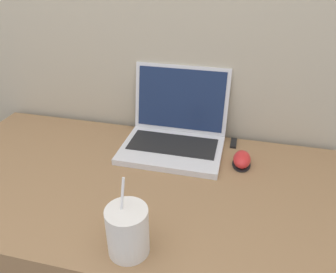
{
  "coord_description": "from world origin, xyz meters",
  "views": [
    {
      "loc": [
        0.29,
        -0.39,
        1.35
      ],
      "look_at": [
        0.08,
        0.44,
        0.86
      ],
      "focal_mm": 35.0,
      "sensor_mm": 36.0,
      "label": 1
    }
  ],
  "objects_px": {
    "drink_cup": "(128,230)",
    "computer_mouse": "(242,160)",
    "laptop": "(175,130)",
    "usb_stick": "(234,143)"
  },
  "relations": [
    {
      "from": "computer_mouse",
      "to": "usb_stick",
      "type": "xyz_separation_m",
      "value": [
        -0.03,
        0.12,
        -0.01
      ]
    },
    {
      "from": "laptop",
      "to": "drink_cup",
      "type": "distance_m",
      "value": 0.46
    },
    {
      "from": "drink_cup",
      "to": "computer_mouse",
      "type": "height_order",
      "value": "drink_cup"
    },
    {
      "from": "laptop",
      "to": "computer_mouse",
      "type": "distance_m",
      "value": 0.24
    },
    {
      "from": "drink_cup",
      "to": "usb_stick",
      "type": "bearing_deg",
      "value": 69.51
    },
    {
      "from": "drink_cup",
      "to": "usb_stick",
      "type": "height_order",
      "value": "drink_cup"
    },
    {
      "from": "computer_mouse",
      "to": "laptop",
      "type": "bearing_deg",
      "value": 162.86
    },
    {
      "from": "drink_cup",
      "to": "computer_mouse",
      "type": "distance_m",
      "value": 0.46
    },
    {
      "from": "laptop",
      "to": "computer_mouse",
      "type": "height_order",
      "value": "laptop"
    },
    {
      "from": "usb_stick",
      "to": "drink_cup",
      "type": "bearing_deg",
      "value": -110.49
    }
  ]
}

